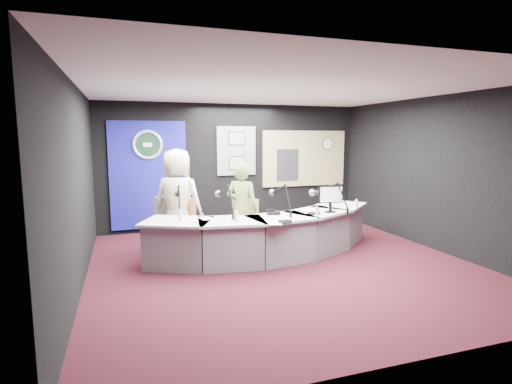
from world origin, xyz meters
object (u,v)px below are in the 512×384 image
object	(u,v)px
person_man	(178,201)
person_woman	(242,209)
armchair_right	(242,227)
armchair_left	(178,227)
broadcast_desk	(269,235)

from	to	relation	value
person_man	person_woman	world-z (taller)	person_man
armchair_right	person_man	world-z (taller)	person_man
armchair_left	armchair_right	bearing A→B (deg)	6.87
broadcast_desk	person_woman	bearing A→B (deg)	149.92
armchair_left	person_woman	size ratio (longest dim) A/B	0.54
broadcast_desk	armchair_left	size ratio (longest dim) A/B	5.08
broadcast_desk	person_man	bearing A→B (deg)	151.25
armchair_left	person_man	xyz separation A→B (m)	(0.00, 0.00, 0.49)
broadcast_desk	armchair_right	world-z (taller)	armchair_right
person_man	armchair_left	bearing A→B (deg)	-0.00
person_man	person_woman	distance (m)	1.19
armchair_left	person_man	world-z (taller)	person_man
armchair_right	person_woman	world-z (taller)	person_woman
broadcast_desk	armchair_right	xyz separation A→B (m)	(-0.41, 0.24, 0.11)
armchair_left	armchair_right	world-z (taller)	armchair_right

